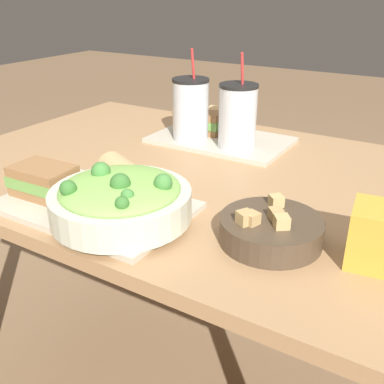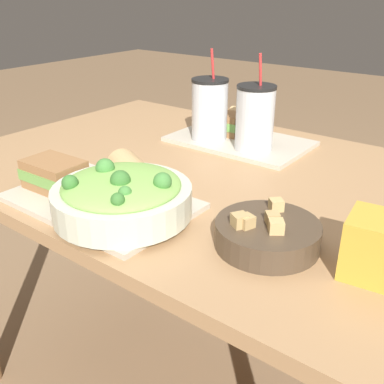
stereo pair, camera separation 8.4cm
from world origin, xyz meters
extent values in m
cube|color=#A37A51|center=(0.00, 0.00, 0.76)|extent=(1.26, 0.88, 0.03)
cylinder|color=#A37A51|center=(-0.57, 0.38, 0.37)|extent=(0.06, 0.06, 0.74)
cube|color=#BCB29E|center=(-0.04, -0.29, 0.78)|extent=(0.39, 0.25, 0.01)
cube|color=#BCB29E|center=(-0.02, 0.22, 0.78)|extent=(0.39, 0.25, 0.01)
cylinder|color=beige|center=(0.04, -0.31, 0.81)|extent=(0.27, 0.27, 0.06)
ellipsoid|color=#7FB251|center=(0.04, -0.31, 0.85)|extent=(0.23, 0.23, 0.04)
sphere|color=#427F38|center=(-0.01, -0.30, 0.87)|extent=(0.04, 0.04, 0.04)
sphere|color=#38702D|center=(0.11, -0.38, 0.86)|extent=(0.02, 0.02, 0.02)
sphere|color=#427F38|center=(0.10, -0.35, 0.86)|extent=(0.02, 0.02, 0.02)
sphere|color=#38702D|center=(-0.01, -0.39, 0.86)|extent=(0.03, 0.03, 0.03)
sphere|color=#427F38|center=(0.12, -0.28, 0.87)|extent=(0.03, 0.03, 0.03)
sphere|color=#38702D|center=(0.06, -0.33, 0.87)|extent=(0.04, 0.04, 0.04)
cube|color=beige|center=(0.09, -0.32, 0.86)|extent=(0.04, 0.05, 0.01)
cube|color=beige|center=(0.09, -0.31, 0.86)|extent=(0.06, 0.04, 0.01)
cube|color=beige|center=(0.10, -0.29, 0.86)|extent=(0.05, 0.05, 0.01)
cylinder|color=#473828|center=(0.32, -0.23, 0.80)|extent=(0.18, 0.18, 0.05)
cylinder|color=brown|center=(0.32, -0.23, 0.81)|extent=(0.17, 0.17, 0.01)
cube|color=tan|center=(0.30, -0.17, 0.83)|extent=(0.03, 0.03, 0.02)
cube|color=tan|center=(0.29, -0.26, 0.83)|extent=(0.03, 0.03, 0.02)
cube|color=tan|center=(0.32, -0.22, 0.83)|extent=(0.03, 0.03, 0.02)
cube|color=tan|center=(0.28, -0.27, 0.83)|extent=(0.03, 0.03, 0.03)
cube|color=tan|center=(0.34, -0.25, 0.83)|extent=(0.03, 0.03, 0.02)
cube|color=olive|center=(-0.16, -0.31, 0.80)|extent=(0.13, 0.09, 0.02)
cube|color=#6B9E47|center=(-0.16, -0.31, 0.82)|extent=(0.14, 0.10, 0.02)
cube|color=olive|center=(-0.16, -0.31, 0.84)|extent=(0.13, 0.09, 0.02)
cylinder|color=tan|center=(-0.03, -0.21, 0.82)|extent=(0.13, 0.11, 0.07)
cylinder|color=beige|center=(0.01, -0.23, 0.82)|extent=(0.03, 0.06, 0.07)
cube|color=olive|center=(-0.10, 0.25, 0.80)|extent=(0.14, 0.09, 0.02)
cube|color=#6B9E47|center=(-0.10, 0.25, 0.82)|extent=(0.15, 0.09, 0.02)
cube|color=olive|center=(-0.10, 0.25, 0.84)|extent=(0.14, 0.09, 0.02)
cylinder|color=tan|center=(-0.05, 0.31, 0.82)|extent=(0.12, 0.09, 0.07)
cylinder|color=beige|center=(0.00, 0.32, 0.82)|extent=(0.02, 0.07, 0.07)
cylinder|color=silver|center=(-0.10, 0.18, 0.87)|extent=(0.10, 0.10, 0.16)
cylinder|color=black|center=(-0.10, 0.18, 0.86)|extent=(0.09, 0.09, 0.13)
cylinder|color=black|center=(-0.10, 0.18, 0.95)|extent=(0.10, 0.10, 0.01)
cylinder|color=red|center=(-0.09, 0.18, 1.00)|extent=(0.01, 0.02, 0.09)
cylinder|color=silver|center=(0.05, 0.18, 0.87)|extent=(0.10, 0.10, 0.16)
cylinder|color=maroon|center=(0.05, 0.18, 0.86)|extent=(0.09, 0.09, 0.13)
cylinder|color=black|center=(0.05, 0.18, 0.96)|extent=(0.10, 0.10, 0.01)
cylinder|color=red|center=(0.06, 0.18, 1.00)|extent=(0.01, 0.02, 0.09)
camera|label=1|loc=(0.56, -0.90, 1.19)|focal=42.00mm
camera|label=2|loc=(0.63, -0.85, 1.19)|focal=42.00mm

